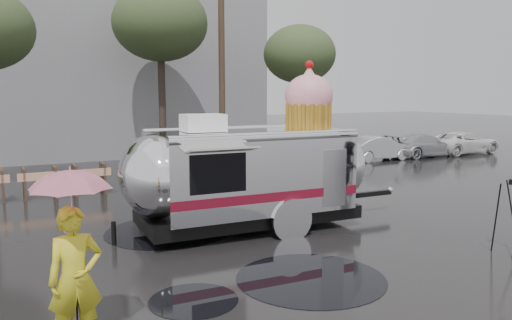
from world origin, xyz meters
TOP-DOWN VIEW (x-y plane):
  - ground at (0.00, 0.00)m, footprint 120.00×120.00m
  - puddles at (-3.09, 1.91)m, footprint 7.13×7.63m
  - grey_building at (-4.00, 24.00)m, footprint 22.00×12.00m
  - utility_pole at (2.50, 14.00)m, footprint 1.60×0.28m
  - tree_mid at (0.00, 15.00)m, footprint 4.20×4.20m
  - tree_right at (6.00, 13.00)m, footprint 3.36×3.36m
  - barricade_row at (-5.55, 9.96)m, footprint 4.30×0.80m
  - parked_cars at (11.78, 12.00)m, footprint 13.20×1.90m
  - airstream_trailer at (-1.13, 3.76)m, footprint 7.83×3.03m
  - person_left at (-5.83, -0.47)m, footprint 0.71×0.49m
  - umbrella_pink at (-5.83, -0.47)m, footprint 1.26×1.26m
  - tripod at (2.68, -0.49)m, footprint 0.65×0.60m

SIDE VIEW (x-z plane):
  - ground at x=0.00m, z-range 0.00..0.00m
  - puddles at x=-3.09m, z-range 0.00..0.01m
  - barricade_row at x=-5.55m, z-range 0.02..1.02m
  - parked_cars at x=11.78m, z-range -0.03..1.47m
  - tripod at x=2.68m, z-range 0.16..1.74m
  - person_left at x=-5.83m, z-range 0.00..1.90m
  - airstream_trailer at x=-1.13m, z-range -0.63..3.59m
  - umbrella_pink at x=-5.83m, z-range 0.77..3.18m
  - utility_pole at x=2.50m, z-range 0.12..9.12m
  - tree_right at x=6.00m, z-range 1.85..8.27m
  - tree_mid at x=0.00m, z-range 2.33..10.35m
  - grey_building at x=-4.00m, z-range 0.00..13.00m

